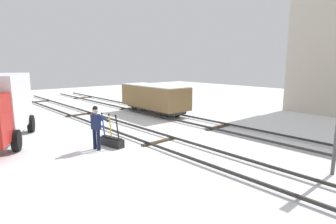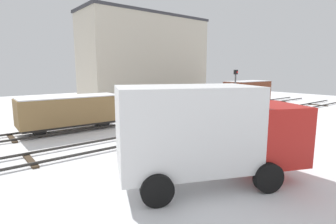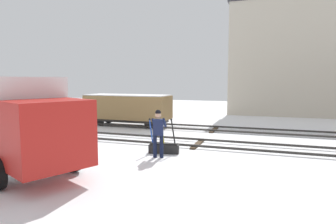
# 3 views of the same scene
# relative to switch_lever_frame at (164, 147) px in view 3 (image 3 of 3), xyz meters

# --- Properties ---
(ground_plane) EXTENTS (60.00, 60.00, 0.00)m
(ground_plane) POSITION_rel_switch_lever_frame_xyz_m (0.96, 1.94, -0.25)
(ground_plane) COLOR white
(track_main_line) EXTENTS (44.00, 1.94, 0.18)m
(track_main_line) POSITION_rel_switch_lever_frame_xyz_m (0.96, 1.94, -0.14)
(track_main_line) COLOR #2D2B28
(track_main_line) RESTS_ON ground_plane
(track_siding_near) EXTENTS (44.00, 1.94, 0.18)m
(track_siding_near) POSITION_rel_switch_lever_frame_xyz_m (0.96, 6.23, -0.14)
(track_siding_near) COLOR #2D2B28
(track_siding_near) RESTS_ON ground_plane
(switch_lever_frame) EXTENTS (1.29, 0.59, 1.45)m
(switch_lever_frame) POSITION_rel_switch_lever_frame_xyz_m (0.00, 0.00, 0.00)
(switch_lever_frame) COLOR black
(switch_lever_frame) RESTS_ON ground_plane
(rail_worker) EXTENTS (0.63, 0.71, 1.88)m
(rail_worker) POSITION_rel_switch_lever_frame_xyz_m (0.02, -0.70, 0.83)
(rail_worker) COLOR #111831
(rail_worker) RESTS_ON ground_plane
(delivery_truck) EXTENTS (6.22, 4.38, 3.10)m
(delivery_truck) POSITION_rel_switch_lever_frame_xyz_m (-3.81, -3.71, 1.46)
(delivery_truck) COLOR #B21E19
(delivery_truck) RESTS_ON ground_plane
(apartment_building) EXTENTS (15.25, 5.81, 9.84)m
(apartment_building) POSITION_rel_switch_lever_frame_xyz_m (8.10, 17.38, 4.68)
(apartment_building) COLOR beige
(apartment_building) RESTS_ON ground_plane
(freight_car_near_switch) EXTENTS (5.67, 2.18, 2.06)m
(freight_car_near_switch) POSITION_rel_switch_lever_frame_xyz_m (-4.77, 6.23, 0.97)
(freight_car_near_switch) COLOR #2D2B28
(freight_car_near_switch) RESTS_ON ground_plane
(perched_bird_roof_right) EXTENTS (0.21, 0.28, 0.13)m
(perched_bird_roof_right) POSITION_rel_switch_lever_frame_xyz_m (8.89, 19.21, 9.66)
(perched_bird_roof_right) COLOR #333338
(perched_bird_roof_right) RESTS_ON apartment_building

